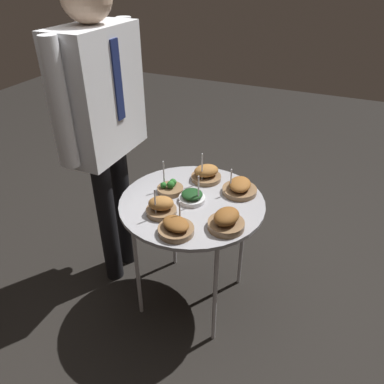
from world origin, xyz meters
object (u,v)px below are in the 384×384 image
Objects in this scene: waiter_figure at (101,109)px; bowl_broccoli_back_right at (170,188)px; bowl_roast_mid_left at (161,207)px; bowl_roast_back_left at (206,174)px; bowl_spinach_mid_right at (193,197)px; bowl_roast_front_left at (226,221)px; bowl_roast_far_rim at (240,187)px; serving_cart at (192,208)px; bowl_roast_front_center at (176,227)px.

bowl_broccoli_back_right is at bearing -92.22° from waiter_figure.
bowl_broccoli_back_right is 0.18m from bowl_roast_mid_left.
bowl_roast_back_left reaches higher than bowl_broccoli_back_right.
bowl_spinach_mid_right reaches higher than bowl_roast_mid_left.
bowl_broccoli_back_right reaches higher than bowl_roast_front_left.
bowl_roast_far_rim is at bearing 6.43° from bowl_roast_front_left.
waiter_figure is (0.17, 0.70, 0.33)m from bowl_roast_front_left.
bowl_roast_mid_left reaches higher than serving_cart.
bowl_roast_front_center is 0.32m from bowl_broccoli_back_right.
bowl_roast_mid_left is at bearing 147.79° from bowl_spinach_mid_right.
bowl_broccoli_back_right reaches higher than bowl_spinach_mid_right.
waiter_figure is (0.29, 0.52, 0.33)m from bowl_roast_front_center.
bowl_broccoli_back_right is at bearing 146.96° from bowl_roast_back_left.
bowl_roast_back_left is (0.21, 0.02, 0.01)m from bowl_spinach_mid_right.
bowl_spinach_mid_right reaches higher than serving_cart.
bowl_roast_far_rim reaches higher than bowl_roast_front_center.
bowl_roast_back_left reaches higher than bowl_roast_far_rim.
waiter_figure is at bearing 76.06° from bowl_roast_front_left.
bowl_broccoli_back_right reaches higher than serving_cart.
bowl_spinach_mid_right is 0.99× the size of bowl_roast_front_center.
bowl_roast_front_center is (-0.24, -0.03, 0.00)m from bowl_spinach_mid_right.
bowl_spinach_mid_right is 0.90× the size of bowl_roast_far_rim.
bowl_roast_far_rim is (0.40, -0.15, 0.00)m from bowl_roast_front_center.
bowl_roast_back_left is (0.46, 0.05, 0.01)m from bowl_roast_front_center.
bowl_roast_back_left is 1.06× the size of bowl_roast_front_left.
waiter_figure reaches higher than serving_cart.
bowl_roast_front_center is (-0.24, -0.04, 0.07)m from serving_cart.
waiter_figure is at bearing 61.01° from bowl_roast_front_center.
bowl_roast_mid_left is at bearing 149.74° from serving_cart.
bowl_roast_front_center is 1.05× the size of bowl_roast_mid_left.
bowl_roast_front_left is at bearing -57.11° from bowl_roast_front_center.
bowl_spinach_mid_right is 0.24m from bowl_roast_front_left.
waiter_figure reaches higher than bowl_roast_front_left.
bowl_roast_mid_left is 0.09× the size of waiter_figure.
bowl_roast_back_left is 0.10× the size of waiter_figure.
bowl_roast_front_left reaches higher than serving_cart.
bowl_roast_far_rim is 0.76m from waiter_figure.
bowl_roast_front_center is at bearing 122.89° from bowl_roast_front_left.
waiter_figure is at bearing 84.39° from bowl_spinach_mid_right.
serving_cart is 4.09× the size of bowl_roast_far_rim.
bowl_spinach_mid_right is 0.24m from bowl_roast_far_rim.
bowl_roast_mid_left is (-0.15, 0.09, 0.08)m from serving_cart.
bowl_roast_far_rim is 1.15× the size of bowl_roast_mid_left.
bowl_roast_front_center is at bearing -149.01° from bowl_broccoli_back_right.
bowl_roast_back_left is 1.05× the size of bowl_broccoli_back_right.
bowl_roast_mid_left is at bearing 93.27° from bowl_roast_front_left.
bowl_roast_front_center is at bearing -173.87° from bowl_roast_back_left.
bowl_roast_back_left is 0.36m from bowl_roast_mid_left.
bowl_roast_far_rim is (0.16, -0.18, 0.01)m from bowl_spinach_mid_right.
bowl_broccoli_back_right is (-0.13, 0.31, -0.01)m from bowl_roast_far_rim.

